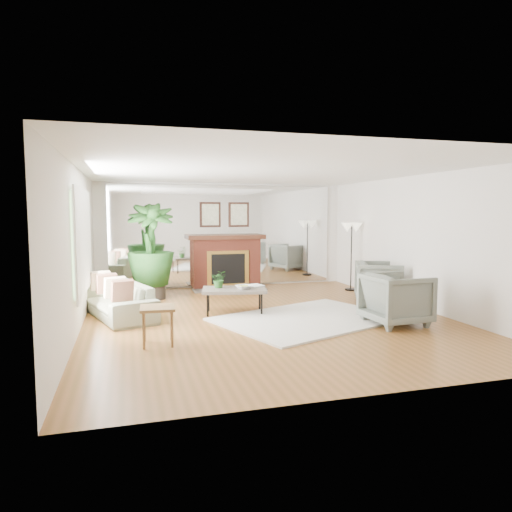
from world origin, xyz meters
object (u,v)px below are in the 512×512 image
object	(u,v)px
coffee_table	(234,290)
armchair_front	(396,299)
sofa	(118,300)
potted_ficus	(151,248)
side_table	(158,313)
fireplace	(226,260)
floor_lamp	(352,233)
armchair_back	(378,282)

from	to	relation	value
coffee_table	armchair_front	bearing A→B (deg)	-33.10
sofa	potted_ficus	size ratio (longest dim) A/B	0.99
coffee_table	side_table	world-z (taller)	side_table
fireplace	floor_lamp	distance (m)	3.01
fireplace	coffee_table	size ratio (longest dim) A/B	1.66
sofa	coffee_table	bearing A→B (deg)	63.96
coffee_table	armchair_back	bearing A→B (deg)	4.92
fireplace	armchair_back	world-z (taller)	fireplace
armchair_back	potted_ficus	size ratio (longest dim) A/B	0.45
coffee_table	floor_lamp	xyz separation A→B (m)	(3.15, 1.64, 0.92)
armchair_front	potted_ficus	xyz separation A→B (m)	(-3.67, 3.32, 0.65)
fireplace	potted_ficus	bearing A→B (deg)	-151.63
fireplace	floor_lamp	size ratio (longest dim) A/B	1.31
fireplace	armchair_back	distance (m)	3.63
coffee_table	armchair_front	distance (m)	2.76
fireplace	sofa	xyz separation A→B (m)	(-2.45, -2.50, -0.37)
sofa	floor_lamp	size ratio (longest dim) A/B	1.26
armchair_back	side_table	bearing A→B (deg)	137.60
floor_lamp	armchair_back	bearing A→B (deg)	-94.15
floor_lamp	sofa	bearing A→B (deg)	-165.27
fireplace	floor_lamp	world-z (taller)	fireplace
armchair_back	floor_lamp	xyz separation A→B (m)	(0.10, 1.38, 0.93)
armchair_front	floor_lamp	xyz separation A→B (m)	(0.84, 3.15, 0.92)
sofa	floor_lamp	bearing A→B (deg)	86.81
fireplace	armchair_back	bearing A→B (deg)	-44.16
armchair_back	armchair_front	distance (m)	1.92
coffee_table	floor_lamp	distance (m)	3.67
potted_ficus	floor_lamp	bearing A→B (deg)	-2.16
armchair_front	potted_ficus	world-z (taller)	potted_ficus
coffee_table	side_table	size ratio (longest dim) A/B	2.36
side_table	potted_ficus	distance (m)	3.48
sofa	armchair_back	distance (m)	5.05
potted_ficus	fireplace	bearing A→B (deg)	28.37
sofa	potted_ficus	bearing A→B (deg)	139.32
potted_ficus	floor_lamp	size ratio (longest dim) A/B	1.28
potted_ficus	floor_lamp	world-z (taller)	potted_ficus
sofa	potted_ficus	distance (m)	1.83
coffee_table	potted_ficus	bearing A→B (deg)	126.93
fireplace	sofa	size ratio (longest dim) A/B	1.03
coffee_table	sofa	distance (m)	2.02
sofa	armchair_front	world-z (taller)	armchair_front
fireplace	side_table	world-z (taller)	fireplace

